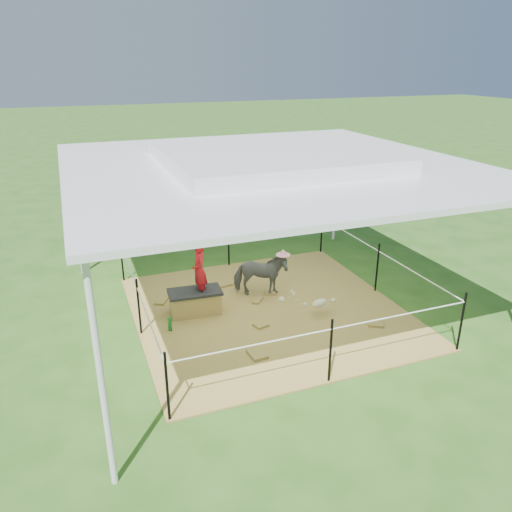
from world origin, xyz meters
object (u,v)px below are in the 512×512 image
object	(u,v)px
green_bottle	(170,324)
trash_barrel	(288,188)
straw_bale	(195,303)
distant_person	(229,181)
pony	(260,275)
foal	(320,302)
picnic_table_far	(314,172)
woman	(199,265)
picnic_table_near	(223,184)

from	to	relation	value
green_bottle	trash_barrel	distance (m)	8.50
straw_bale	distant_person	distance (m)	7.88
straw_bale	green_bottle	size ratio (longest dim) A/B	3.60
green_bottle	pony	size ratio (longest dim) A/B	0.24
foal	distant_person	bearing A→B (deg)	65.45
straw_bale	picnic_table_far	xyz separation A→B (m)	(6.57, 8.31, 0.17)
pony	distant_person	bearing A→B (deg)	7.21
green_bottle	distant_person	bearing A→B (deg)	65.34
straw_bale	green_bottle	bearing A→B (deg)	-140.71
woman	trash_barrel	world-z (taller)	woman
green_bottle	picnic_table_far	distance (m)	11.29
picnic_table_near	straw_bale	bearing A→B (deg)	-135.82
woman	pony	bearing A→B (deg)	105.30
picnic_table_near	distant_person	world-z (taller)	distant_person
trash_barrel	distant_person	size ratio (longest dim) A/B	0.74
picnic_table_far	pony	bearing A→B (deg)	-114.83
pony	trash_barrel	world-z (taller)	pony
woman	distant_person	bearing A→B (deg)	162.61
foal	picnic_table_far	bearing A→B (deg)	45.90
straw_bale	trash_barrel	distance (m)	7.81
pony	picnic_table_far	world-z (taller)	pony
pony	picnic_table_near	world-z (taller)	pony
trash_barrel	foal	bearing A→B (deg)	-110.13
picnic_table_far	green_bottle	bearing A→B (deg)	-120.92
straw_bale	green_bottle	distance (m)	0.71
picnic_table_far	trash_barrel	bearing A→B (deg)	-125.72
woman	picnic_table_far	bearing A→B (deg)	146.41
woman	pony	distance (m)	1.34
woman	picnic_table_near	bearing A→B (deg)	164.07
pony	picnic_table_far	distance (m)	9.62
woman	picnic_table_near	distance (m)	8.23
trash_barrel	green_bottle	bearing A→B (deg)	-127.53
picnic_table_far	distant_person	distance (m)	3.72
straw_bale	distant_person	xyz separation A→B (m)	(3.00, 7.28, 0.36)
straw_bale	picnic_table_near	xyz separation A→B (m)	(2.94, 7.71, 0.17)
woman	foal	xyz separation A→B (m)	(1.91, -0.84, -0.65)
trash_barrel	picnic_table_far	xyz separation A→B (m)	(1.94, 2.02, -0.04)
pony	picnic_table_far	xyz separation A→B (m)	(5.24, 8.07, -0.06)
picnic_table_near	pony	bearing A→B (deg)	-127.14
trash_barrel	picnic_table_near	world-z (taller)	trash_barrel
woman	distant_person	distance (m)	7.85
straw_bale	green_bottle	world-z (taller)	straw_bale
green_bottle	distant_person	distance (m)	8.52
woman	picnic_table_near	size ratio (longest dim) A/B	0.56
green_bottle	picnic_table_near	distance (m)	8.88
distant_person	picnic_table_far	bearing A→B (deg)	-160.19
straw_bale	foal	distance (m)	2.18
green_bottle	foal	world-z (taller)	foal
green_bottle	pony	xyz separation A→B (m)	(1.87, 0.69, 0.30)
pony	distant_person	xyz separation A→B (m)	(1.68, 7.04, 0.13)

